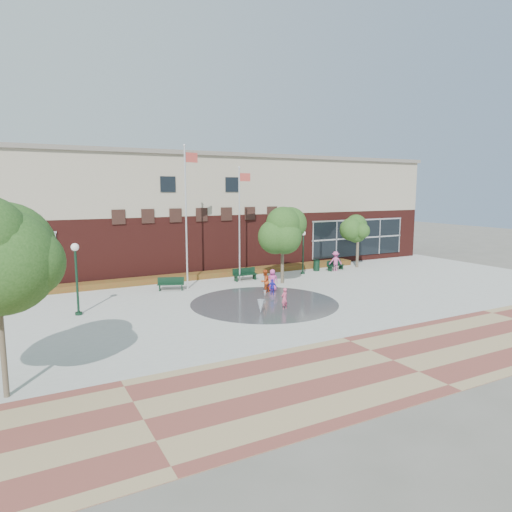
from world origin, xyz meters
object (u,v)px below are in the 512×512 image
bench_left (171,286)px  child_splash (284,299)px  trash_can (316,265)px  flagpole_left (187,210)px  flagpole_right (240,218)px

bench_left → child_splash: 8.39m
trash_can → child_splash: size_ratio=0.75×
bench_left → trash_can: size_ratio=1.94×
flagpole_left → child_splash: (2.81, -7.34, -4.55)m
bench_left → child_splash: child_splash is taller
trash_can → child_splash: (-8.45, -8.80, 0.14)m
trash_can → child_splash: child_splash is taller
child_splash → trash_can: bearing=-150.8°
bench_left → child_splash: bearing=-40.2°
flagpole_right → trash_can: size_ratio=8.91×
child_splash → bench_left: bearing=-78.8°
flagpole_left → trash_can: flagpole_left is taller
flagpole_right → trash_can: bearing=0.6°
trash_can → bench_left: bearing=-173.5°
flagpole_left → bench_left: flagpole_left is taller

